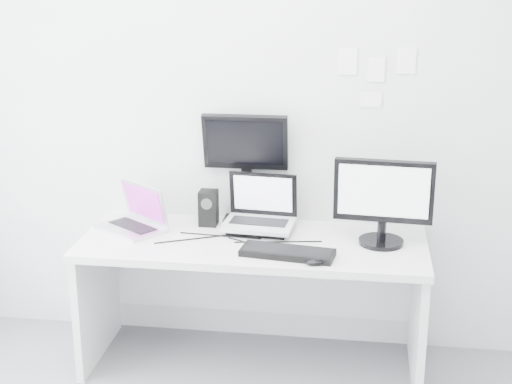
# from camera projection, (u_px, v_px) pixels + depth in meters

# --- Properties ---
(back_wall) EXTENTS (3.60, 0.00, 3.60)m
(back_wall) POSITION_uv_depth(u_px,v_px,m) (262.00, 110.00, 4.12)
(back_wall) COLOR silver
(back_wall) RESTS_ON ground
(desk) EXTENTS (1.80, 0.70, 0.73)m
(desk) POSITION_uv_depth(u_px,v_px,m) (253.00, 304.00, 4.08)
(desk) COLOR silver
(desk) RESTS_ON ground
(macbook) EXTENTS (0.43, 0.41, 0.26)m
(macbook) POSITION_uv_depth(u_px,v_px,m) (130.00, 208.00, 4.07)
(macbook) COLOR silver
(macbook) RESTS_ON desk
(speaker) EXTENTS (0.13, 0.13, 0.20)m
(speaker) POSITION_uv_depth(u_px,v_px,m) (208.00, 208.00, 4.17)
(speaker) COLOR black
(speaker) RESTS_ON desk
(dell_laptop) EXTENTS (0.39, 0.32, 0.31)m
(dell_laptop) POSITION_uv_depth(u_px,v_px,m) (258.00, 204.00, 4.04)
(dell_laptop) COLOR silver
(dell_laptop) RESTS_ON desk
(rear_monitor) EXTENTS (0.46, 0.17, 0.63)m
(rear_monitor) POSITION_uv_depth(u_px,v_px,m) (246.00, 166.00, 4.18)
(rear_monitor) COLOR black
(rear_monitor) RESTS_ON desk
(samsung_monitor) EXTENTS (0.52, 0.27, 0.46)m
(samsung_monitor) POSITION_uv_depth(u_px,v_px,m) (383.00, 201.00, 3.85)
(samsung_monitor) COLOR black
(samsung_monitor) RESTS_ON desk
(keyboard) EXTENTS (0.48, 0.22, 0.03)m
(keyboard) POSITION_uv_depth(u_px,v_px,m) (287.00, 253.00, 3.76)
(keyboard) COLOR black
(keyboard) RESTS_ON desk
(mouse) EXTENTS (0.11, 0.09, 0.03)m
(mouse) POSITION_uv_depth(u_px,v_px,m) (315.00, 262.00, 3.65)
(mouse) COLOR black
(mouse) RESTS_ON desk
(wall_note_0) EXTENTS (0.10, 0.00, 0.14)m
(wall_note_0) POSITION_uv_depth(u_px,v_px,m) (347.00, 61.00, 3.97)
(wall_note_0) COLOR white
(wall_note_0) RESTS_ON back_wall
(wall_note_1) EXTENTS (0.09, 0.00, 0.13)m
(wall_note_1) POSITION_uv_depth(u_px,v_px,m) (376.00, 70.00, 3.96)
(wall_note_1) COLOR white
(wall_note_1) RESTS_ON back_wall
(wall_note_2) EXTENTS (0.10, 0.00, 0.14)m
(wall_note_2) POSITION_uv_depth(u_px,v_px,m) (406.00, 60.00, 3.93)
(wall_note_2) COLOR white
(wall_note_2) RESTS_ON back_wall
(wall_note_3) EXTENTS (0.11, 0.00, 0.08)m
(wall_note_3) POSITION_uv_depth(u_px,v_px,m) (371.00, 100.00, 4.01)
(wall_note_3) COLOR white
(wall_note_3) RESTS_ON back_wall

